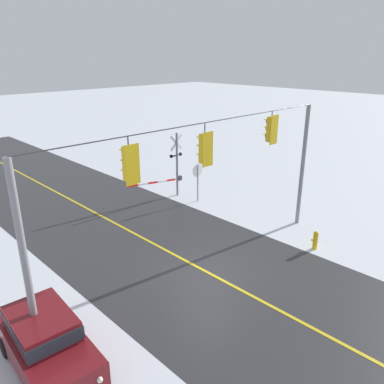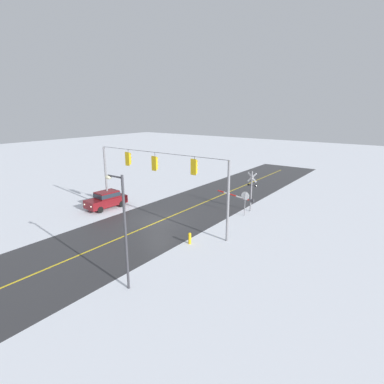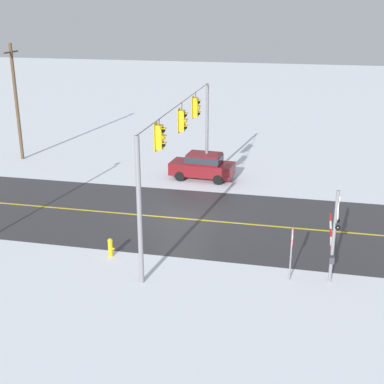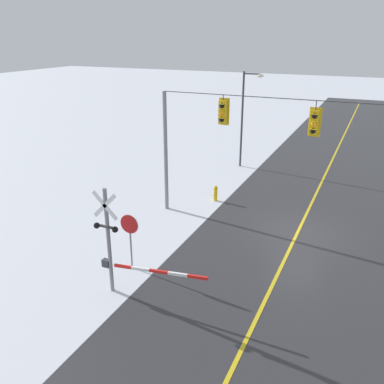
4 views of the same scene
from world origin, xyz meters
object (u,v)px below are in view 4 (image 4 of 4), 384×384
object	(u,v)px
stop_sign	(130,230)
railroad_crossing	(116,244)
fire_hydrant	(215,193)
streetlamp_near	(245,111)

from	to	relation	value
stop_sign	railroad_crossing	bearing A→B (deg)	-72.43
railroad_crossing	fire_hydrant	world-z (taller)	railroad_crossing
streetlamp_near	fire_hydrant	distance (m)	7.62
stop_sign	railroad_crossing	xyz separation A→B (m)	(0.52, -1.63, 0.29)
railroad_crossing	streetlamp_near	xyz separation A→B (m)	(-0.64, 16.47, 1.92)
railroad_crossing	fire_hydrant	size ratio (longest dim) A/B	4.85
fire_hydrant	stop_sign	bearing A→B (deg)	-93.11
stop_sign	streetlamp_near	distance (m)	15.00
stop_sign	streetlamp_near	world-z (taller)	streetlamp_near
streetlamp_near	fire_hydrant	world-z (taller)	streetlamp_near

